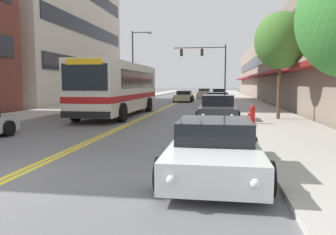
{
  "coord_description": "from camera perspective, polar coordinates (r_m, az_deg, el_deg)",
  "views": [
    {
      "loc": [
        4.35,
        -5.92,
        1.98
      ],
      "look_at": [
        -0.73,
        27.16,
        -1.47
      ],
      "focal_mm": 35.0,
      "sensor_mm": 36.0,
      "label": 1
    }
  ],
  "objects": [
    {
      "name": "ground_plane",
      "position": [
        43.19,
        2.95,
        3.25
      ],
      "size": [
        240.0,
        240.0,
        0.0
      ],
      "primitive_type": "plane",
      "color": "slate"
    },
    {
      "name": "sidewalk_left",
      "position": [
        44.51,
        -6.44,
        3.38
      ],
      "size": [
        3.56,
        106.0,
        0.12
      ],
      "color": "#B2ADA5",
      "rests_on": "ground_plane"
    },
    {
      "name": "sidewalk_right",
      "position": [
        43.06,
        12.65,
        3.19
      ],
      "size": [
        3.56,
        106.0,
        0.12
      ],
      "color": "#B2ADA5",
      "rests_on": "ground_plane"
    },
    {
      "name": "centre_line",
      "position": [
        43.19,
        2.95,
        3.25
      ],
      "size": [
        0.34,
        106.0,
        0.01
      ],
      "color": "yellow",
      "rests_on": "ground_plane"
    },
    {
      "name": "storefront_row_right",
      "position": [
        43.89,
        20.69,
        8.14
      ],
      "size": [
        9.1,
        68.0,
        7.99
      ],
      "color": "gray",
      "rests_on": "ground_plane"
    },
    {
      "name": "city_bus",
      "position": [
        20.92,
        -8.42,
        5.36
      ],
      "size": [
        2.85,
        10.81,
        3.21
      ],
      "color": "silver",
      "rests_on": "ground_plane"
    },
    {
      "name": "car_black_parked_left_far",
      "position": [
        34.84,
        -5.92,
        3.59
      ],
      "size": [
        1.99,
        4.76,
        1.29
      ],
      "color": "black",
      "rests_on": "ground_plane"
    },
    {
      "name": "car_white_parked_right_foreground",
      "position": [
        7.24,
        8.07,
        -5.45
      ],
      "size": [
        2.09,
        4.37,
        1.19
      ],
      "color": "white",
      "rests_on": "ground_plane"
    },
    {
      "name": "car_dark_grey_parked_right_mid",
      "position": [
        17.33,
        8.65,
        1.41
      ],
      "size": [
        2.09,
        4.93,
        1.4
      ],
      "color": "#38383D",
      "rests_on": "ground_plane"
    },
    {
      "name": "car_navy_parked_right_far",
      "position": [
        47.21,
        8.8,
        4.13
      ],
      "size": [
        2.13,
        4.16,
        1.28
      ],
      "color": "#19234C",
      "rests_on": "ground_plane"
    },
    {
      "name": "car_red_parked_right_end",
      "position": [
        26.94,
        8.58,
        2.87
      ],
      "size": [
        2.21,
        4.51,
        1.29
      ],
      "color": "maroon",
      "rests_on": "ground_plane"
    },
    {
      "name": "car_champagne_moving_lead",
      "position": [
        46.23,
        6.34,
        4.18
      ],
      "size": [
        1.99,
        4.68,
        1.33
      ],
      "color": "beige",
      "rests_on": "ground_plane"
    },
    {
      "name": "car_beige_moving_second",
      "position": [
        36.74,
        2.79,
        3.69
      ],
      "size": [
        1.99,
        4.82,
        1.22
      ],
      "color": "#BCAD89",
      "rests_on": "ground_plane"
    },
    {
      "name": "traffic_signal_mast",
      "position": [
        43.66,
        6.97,
        9.85
      ],
      "size": [
        6.84,
        0.38,
        7.04
      ],
      "color": "#47474C",
      "rests_on": "ground_plane"
    },
    {
      "name": "street_lamp_left_far",
      "position": [
        37.78,
        -5.66,
        9.98
      ],
      "size": [
        2.38,
        0.28,
        7.87
      ],
      "color": "#47474C",
      "rests_on": "ground_plane"
    },
    {
      "name": "street_tree_right_mid",
      "position": [
        18.44,
        19.03,
        12.54
      ],
      "size": [
        2.69,
        2.69,
        5.58
      ],
      "color": "brown",
      "rests_on": "sidewalk_right"
    },
    {
      "name": "fire_hydrant",
      "position": [
        15.82,
        14.48,
        0.53
      ],
      "size": [
        0.33,
        0.25,
        0.86
      ],
      "color": "red",
      "rests_on": "sidewalk_right"
    }
  ]
}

